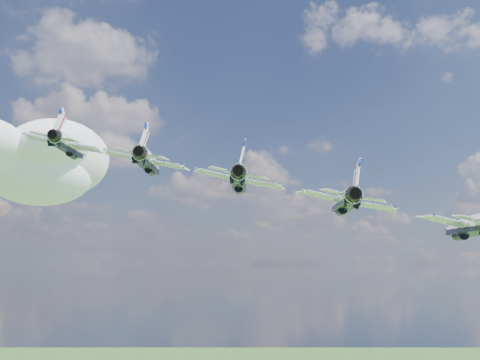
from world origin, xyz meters
name	(u,v)px	position (x,y,z in m)	size (l,w,h in m)	color
cloud_far	(21,164)	(0.58, 206.82, 179.24)	(68.48, 53.81, 26.90)	white
jet_0	(70,146)	(-2.20, 22.93, 152.94)	(9.84, 14.57, 4.35)	white
jet_1	(149,162)	(6.37, 14.24, 149.98)	(9.84, 14.57, 4.35)	silver
jet_2	(240,180)	(14.94, 5.55, 147.03)	(9.84, 14.57, 4.35)	silver
jet_3	(345,201)	(23.52, -3.14, 144.08)	(9.84, 14.57, 4.35)	white
jet_4	(467,226)	(32.09, -11.84, 141.13)	(9.84, 14.57, 4.35)	silver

